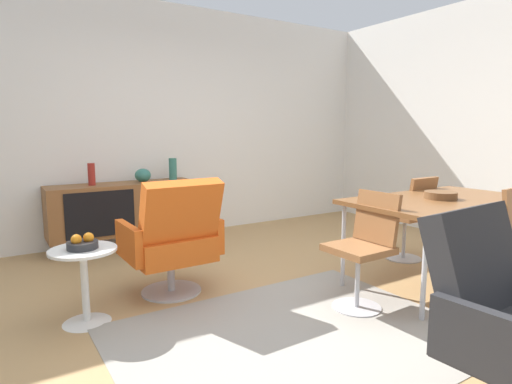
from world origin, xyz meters
The scene contains 15 objects.
ground_plane centered at (0.00, 0.00, 0.00)m, with size 8.32×8.32×0.00m, color tan.
wall_back centered at (0.00, 2.60, 1.40)m, with size 6.80×0.12×2.80m, color white.
sideboard centered at (-0.44, 2.30, 0.44)m, with size 1.60×0.45×0.72m.
vase_cobalt centered at (-0.77, 2.30, 0.84)m, with size 0.08×0.08×0.24m.
vase_sculptural_dark centered at (-0.21, 2.30, 0.80)m, with size 0.18×0.18×0.15m.
vase_ceramic_small centered at (0.15, 2.30, 0.85)m, with size 0.09×0.09×0.26m.
dining_table centered at (1.48, -0.33, 0.70)m, with size 1.60×0.90×0.74m.
wooden_bowl_on_table centered at (1.46, -0.34, 0.77)m, with size 0.26×0.26×0.06m, color brown.
dining_chair_back_right centered at (1.83, 0.23, 0.47)m, with size 0.41×0.43×0.86m.
dining_chair_near_window centered at (0.59, -0.33, 0.47)m, with size 0.43×0.41×0.86m.
lounge_chair_red centered at (-0.51, 0.64, 0.47)m, with size 0.73×0.66×0.95m.
armchair_black_shell centered at (0.25, -1.53, 0.47)m, with size 0.75×0.70×0.95m.
side_table_round centered at (-1.20, 0.49, 0.32)m, with size 0.44×0.44×0.52m.
fruit_bowl centered at (-1.20, 0.49, 0.56)m, with size 0.20×0.20×0.11m.
area_rug centered at (-0.13, -0.45, 0.00)m, with size 2.20×1.70×0.01m, color gray.
Camera 1 is at (-1.70, -2.45, 1.30)m, focal length 29.80 mm.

